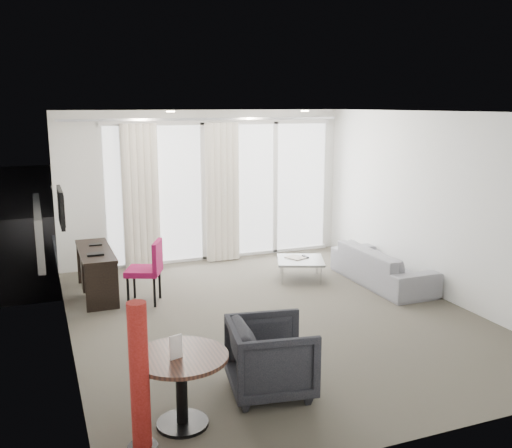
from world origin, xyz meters
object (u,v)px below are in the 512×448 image
object	(u,v)px
round_table	(182,390)
coffee_table	(300,269)
sofa	(382,266)
rattan_chair_b	(282,217)
tub_armchair	(271,357)
desk	(97,273)
red_lamp	(140,377)
rattan_chair_a	(263,222)
desk_chair	(144,272)

from	to	relation	value
round_table	coffee_table	xyz separation A→B (m)	(2.76, 3.40, -0.16)
sofa	round_table	bearing A→B (deg)	125.65
sofa	rattan_chair_b	xyz separation A→B (m)	(-0.05, 3.63, 0.10)
tub_armchair	rattan_chair_b	world-z (taller)	rattan_chair_b
tub_armchair	sofa	size ratio (longest dim) A/B	0.41
rattan_chair_b	sofa	bearing A→B (deg)	-69.16
sofa	desk	bearing A→B (deg)	76.04
red_lamp	rattan_chair_a	xyz separation A→B (m)	(3.50, 6.08, -0.19)
desk	rattan_chair_a	bearing A→B (deg)	31.68
red_lamp	coffee_table	xyz separation A→B (m)	(3.14, 3.61, -0.45)
desk_chair	rattan_chair_a	bearing A→B (deg)	66.26
tub_armchair	coffee_table	world-z (taller)	tub_armchair
coffee_table	sofa	distance (m)	1.26
desk_chair	coffee_table	distance (m)	2.50
coffee_table	rattan_chair_b	xyz separation A→B (m)	(1.01, 2.97, 0.22)
tub_armchair	sofa	bearing A→B (deg)	-40.00
tub_armchair	sofa	distance (m)	3.82
round_table	rattan_chair_a	xyz separation A→B (m)	(3.12, 5.87, 0.10)
rattan_chair_b	red_lamp	bearing A→B (deg)	-102.21
desk_chair	sofa	world-z (taller)	desk_chair
desk	round_table	distance (m)	3.78
round_table	tub_armchair	distance (m)	0.96
rattan_chair_a	desk	bearing A→B (deg)	-144.43
rattan_chair_b	tub_armchair	bearing A→B (deg)	-94.90
desk_chair	round_table	size ratio (longest dim) A/B	1.09
rattan_chair_b	rattan_chair_a	bearing A→B (deg)	-122.34
coffee_table	sofa	world-z (taller)	sofa
desk_chair	tub_armchair	size ratio (longest dim) A/B	1.13
round_table	desk_chair	bearing A→B (deg)	85.09
round_table	red_lamp	xyz separation A→B (m)	(-0.38, -0.21, 0.29)
coffee_table	desk_chair	bearing A→B (deg)	-175.50
desk	sofa	world-z (taller)	desk
desk	coffee_table	size ratio (longest dim) A/B	2.02
sofa	coffee_table	bearing A→B (deg)	58.11
desk	sofa	size ratio (longest dim) A/B	0.75
desk_chair	rattan_chair_b	distance (m)	4.71
sofa	rattan_chair_a	world-z (taller)	rattan_chair_a
rattan_chair_a	red_lamp	bearing A→B (deg)	-116.04
coffee_table	round_table	bearing A→B (deg)	-129.01
desk	desk_chair	world-z (taller)	desk_chair
desk	red_lamp	world-z (taller)	red_lamp
desk	desk_chair	bearing A→B (deg)	-44.19
coffee_table	rattan_chair_a	distance (m)	2.51
desk	round_table	bearing A→B (deg)	-85.49
desk	coffee_table	distance (m)	3.08
sofa	red_lamp	bearing A→B (deg)	125.09
desk	coffee_table	bearing A→B (deg)	-6.75
desk	round_table	xyz separation A→B (m)	(0.30, -3.76, -0.01)
round_table	red_lamp	world-z (taller)	red_lamp
desk	tub_armchair	distance (m)	3.72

